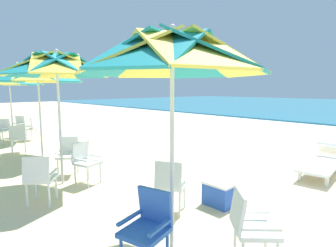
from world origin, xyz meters
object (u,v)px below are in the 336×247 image
(plastic_chair_3, at_px, (85,160))
(beach_umbrella_2, at_px, (38,73))
(plastic_chair_9, at_px, (18,125))
(plastic_chair_8, at_px, (2,129))
(plastic_chair_5, at_px, (40,177))
(plastic_chair_1, at_px, (148,224))
(beach_umbrella_3, at_px, (9,79))
(plastic_chair_0, at_px, (170,183))
(beach_umbrella_1, at_px, (57,67))
(beach_umbrella_0, at_px, (172,56))
(plastic_chair_6, at_px, (18,137))
(plastic_chair_7, at_px, (31,127))
(plastic_chair_4, at_px, (68,153))
(cooler_box, at_px, (219,194))
(plastic_chair_2, at_px, (249,225))
(sun_lounger_1, at_px, (323,162))

(plastic_chair_3, height_order, beach_umbrella_2, beach_umbrella_2)
(plastic_chair_9, bearing_deg, plastic_chair_8, -40.39)
(plastic_chair_5, bearing_deg, plastic_chair_1, 6.69)
(beach_umbrella_3, bearing_deg, plastic_chair_0, 0.73)
(beach_umbrella_1, distance_m, beach_umbrella_3, 5.94)
(plastic_chair_3, height_order, plastic_chair_9, same)
(beach_umbrella_2, bearing_deg, beach_umbrella_3, 179.09)
(beach_umbrella_0, relative_size, plastic_chair_3, 3.09)
(plastic_chair_8, bearing_deg, plastic_chair_0, 3.52)
(beach_umbrella_0, bearing_deg, plastic_chair_6, 179.27)
(plastic_chair_6, xyz_separation_m, plastic_chair_7, (-1.96, 0.95, 0.00))
(plastic_chair_0, height_order, plastic_chair_5, same)
(plastic_chair_0, xyz_separation_m, beach_umbrella_3, (-8.43, -0.11, 1.80))
(plastic_chair_7, bearing_deg, plastic_chair_0, -2.89)
(beach_umbrella_1, height_order, plastic_chair_3, beach_umbrella_1)
(plastic_chair_3, bearing_deg, plastic_chair_1, -14.40)
(plastic_chair_1, distance_m, beach_umbrella_2, 6.36)
(beach_umbrella_0, distance_m, plastic_chair_0, 2.05)
(plastic_chair_3, bearing_deg, plastic_chair_0, 8.22)
(plastic_chair_4, bearing_deg, plastic_chair_6, -175.82)
(beach_umbrella_3, height_order, plastic_chair_7, beach_umbrella_3)
(plastic_chair_7, relative_size, plastic_chair_8, 1.00)
(beach_umbrella_3, bearing_deg, beach_umbrella_0, -3.28)
(beach_umbrella_1, distance_m, plastic_chair_7, 5.94)
(plastic_chair_3, relative_size, plastic_chair_4, 1.00)
(plastic_chair_1, relative_size, plastic_chair_7, 1.00)
(plastic_chair_8, bearing_deg, cooler_box, 8.66)
(plastic_chair_5, xyz_separation_m, cooler_box, (2.05, 2.18, -0.30))
(plastic_chair_3, distance_m, plastic_chair_9, 6.90)
(plastic_chair_0, relative_size, beach_umbrella_1, 0.32)
(plastic_chair_5, bearing_deg, plastic_chair_7, 164.26)
(plastic_chair_1, distance_m, beach_umbrella_3, 9.45)
(plastic_chair_4, distance_m, beach_umbrella_2, 2.88)
(plastic_chair_2, distance_m, beach_umbrella_1, 4.49)
(beach_umbrella_0, height_order, plastic_chair_7, beach_umbrella_0)
(beach_umbrella_2, distance_m, sun_lounger_1, 7.69)
(plastic_chair_2, relative_size, plastic_chair_5, 1.00)
(plastic_chair_1, xyz_separation_m, sun_lounger_1, (0.15, 5.03, -0.22))
(beach_umbrella_3, bearing_deg, cooler_box, 5.89)
(plastic_chair_6, relative_size, plastic_chair_8, 1.00)
(plastic_chair_0, height_order, plastic_chair_2, same)
(plastic_chair_9, bearing_deg, cooler_box, 3.33)
(plastic_chair_7, relative_size, sun_lounger_1, 0.39)
(plastic_chair_7, bearing_deg, beach_umbrella_0, -6.76)
(beach_umbrella_2, height_order, beach_umbrella_3, beach_umbrella_2)
(plastic_chair_0, height_order, plastic_chair_3, same)
(beach_umbrella_1, height_order, cooler_box, beach_umbrella_1)
(plastic_chair_3, xyz_separation_m, plastic_chair_9, (-6.87, 0.57, 0.00))
(beach_umbrella_1, relative_size, beach_umbrella_2, 0.99)
(plastic_chair_4, xyz_separation_m, cooler_box, (3.37, 1.12, -0.30))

